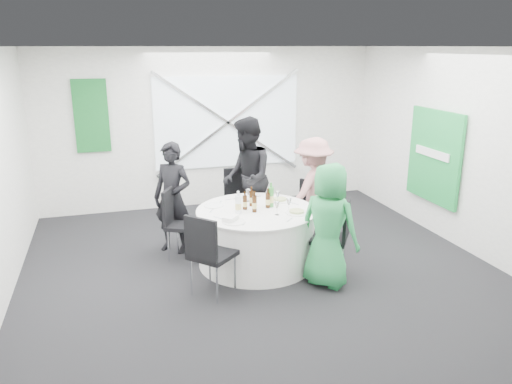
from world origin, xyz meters
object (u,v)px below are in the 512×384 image
object	(u,v)px
chair_back_right	(306,206)
clear_water_bottle	(238,205)
chair_front_left	(208,249)
banquet_table	(256,237)
chair_front_right	(336,232)
green_water_bottle	(271,197)
chair_back	(239,195)
chair_back_left	(178,218)
person_man_back_left	(173,198)
person_woman_green	(329,226)
person_woman_pink	(313,190)
person_man_back	(247,178)

from	to	relation	value
chair_back_right	clear_water_bottle	size ratio (longest dim) A/B	3.01
chair_front_left	chair_back_right	bearing A→B (deg)	-94.30
banquet_table	chair_front_right	bearing A→B (deg)	-33.53
chair_front_left	green_water_bottle	bearing A→B (deg)	-94.64
green_water_bottle	chair_front_right	bearing A→B (deg)	-44.68
banquet_table	clear_water_bottle	distance (m)	0.56
chair_back	chair_back_left	distance (m)	1.29
person_man_back_left	person_woman_green	world-z (taller)	person_man_back_left
chair_front_left	person_woman_pink	xyz separation A→B (m)	(1.82, 1.27, 0.19)
person_man_back_left	chair_back_left	bearing A→B (deg)	-45.68
person_man_back_left	person_man_back	xyz separation A→B (m)	(1.14, 0.25, 0.13)
person_woman_green	chair_front_left	bearing A→B (deg)	47.15
person_woman_green	chair_back_right	bearing A→B (deg)	-51.00
chair_front_left	person_woman_green	distance (m)	1.46
chair_front_right	clear_water_bottle	distance (m)	1.28
green_water_bottle	clear_water_bottle	world-z (taller)	green_water_bottle
chair_front_right	person_man_back	size ratio (longest dim) A/B	0.52
chair_front_left	clear_water_bottle	xyz separation A→B (m)	(0.53, 0.64, 0.29)
banquet_table	clear_water_bottle	world-z (taller)	clear_water_bottle
chair_front_left	person_man_back	distance (m)	2.00
banquet_table	chair_back_right	world-z (taller)	chair_back_right
chair_front_right	chair_front_left	size ratio (longest dim) A/B	0.96
chair_back_left	chair_front_left	bearing A→B (deg)	-144.51
person_man_back	person_woman_pink	world-z (taller)	person_man_back
chair_back	person_man_back_left	size ratio (longest dim) A/B	0.64
chair_back_left	person_woman_pink	distance (m)	2.00
chair_back_right	chair_front_right	xyz separation A→B (m)	(-0.10, -1.24, 0.05)
chair_back_right	chair_front_right	size ratio (longest dim) A/B	0.92
person_woman_green	green_water_bottle	size ratio (longest dim) A/B	4.62
chair_front_left	clear_water_bottle	size ratio (longest dim) A/B	3.41
banquet_table	person_man_back_left	world-z (taller)	person_man_back_left
person_man_back_left	green_water_bottle	world-z (taller)	person_man_back_left
banquet_table	chair_back_left	size ratio (longest dim) A/B	1.60
banquet_table	chair_back	distance (m)	1.27
banquet_table	green_water_bottle	distance (m)	0.56
chair_back_right	green_water_bottle	xyz separation A→B (m)	(-0.76, -0.60, 0.38)
person_man_back_left	person_man_back	distance (m)	1.17
chair_back_right	chair_front_left	xyz separation A→B (m)	(-1.77, -1.37, 0.07)
chair_back	person_woman_pink	world-z (taller)	person_woman_pink
person_woman_pink	clear_water_bottle	world-z (taller)	person_woman_pink
chair_back	green_water_bottle	bearing A→B (deg)	-79.40
chair_back_left	person_man_back_left	size ratio (longest dim) A/B	0.63
banquet_table	chair_front_right	size ratio (longest dim) A/B	1.63
chair_back	chair_front_right	distance (m)	1.99
green_water_bottle	banquet_table	bearing A→B (deg)	-164.08
green_water_bottle	chair_back_right	bearing A→B (deg)	38.25
banquet_table	green_water_bottle	xyz separation A→B (m)	(0.22, 0.06, 0.51)
green_water_bottle	chair_front_left	bearing A→B (deg)	-142.54
chair_front_left	person_man_back_left	xyz separation A→B (m)	(-0.19, 1.48, 0.19)
banquet_table	chair_back_right	bearing A→B (deg)	33.95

